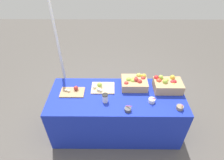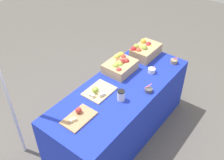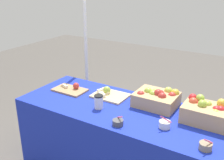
% 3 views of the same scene
% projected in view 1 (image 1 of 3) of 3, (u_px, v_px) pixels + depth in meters
% --- Properties ---
extents(ground_plane, '(10.00, 10.00, 0.00)m').
position_uv_depth(ground_plane, '(116.00, 128.00, 2.97)').
color(ground_plane, '#56514C').
extents(table, '(1.90, 0.76, 0.74)m').
position_uv_depth(table, '(116.00, 113.00, 2.74)').
color(table, '#192DB7').
rests_on(table, ground_plane).
extents(apple_crate_left, '(0.40, 0.26, 0.19)m').
position_uv_depth(apple_crate_left, '(167.00, 85.00, 2.56)').
color(apple_crate_left, tan).
rests_on(apple_crate_left, table).
extents(apple_crate_middle, '(0.37, 0.30, 0.17)m').
position_uv_depth(apple_crate_middle, '(135.00, 82.00, 2.62)').
color(apple_crate_middle, tan).
rests_on(apple_crate_middle, table).
extents(cutting_board_front, '(0.34, 0.21, 0.08)m').
position_uv_depth(cutting_board_front, '(73.00, 92.00, 2.55)').
color(cutting_board_front, tan).
rests_on(cutting_board_front, table).
extents(cutting_board_back, '(0.33, 0.25, 0.09)m').
position_uv_depth(cutting_board_back, '(102.00, 87.00, 2.61)').
color(cutting_board_back, '#D1B284').
rests_on(cutting_board_back, table).
extents(sample_bowl_near, '(0.09, 0.09, 0.09)m').
position_uv_depth(sample_bowl_near, '(128.00, 109.00, 2.28)').
color(sample_bowl_near, '#4C4C51').
rests_on(sample_bowl_near, table).
extents(sample_bowl_mid, '(0.09, 0.09, 0.10)m').
position_uv_depth(sample_bowl_mid, '(180.00, 107.00, 2.30)').
color(sample_bowl_mid, gray).
rests_on(sample_bowl_mid, table).
extents(sample_bowl_far, '(0.10, 0.09, 0.11)m').
position_uv_depth(sample_bowl_far, '(152.00, 100.00, 2.40)').
color(sample_bowl_far, silver).
rests_on(sample_bowl_far, table).
extents(coffee_cup, '(0.08, 0.08, 0.12)m').
position_uv_depth(coffee_cup, '(105.00, 98.00, 2.38)').
color(coffee_cup, silver).
rests_on(coffee_cup, table).
extents(tent_pole, '(0.04, 0.04, 2.11)m').
position_uv_depth(tent_pole, '(59.00, 49.00, 2.90)').
color(tent_pole, white).
rests_on(tent_pole, ground_plane).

